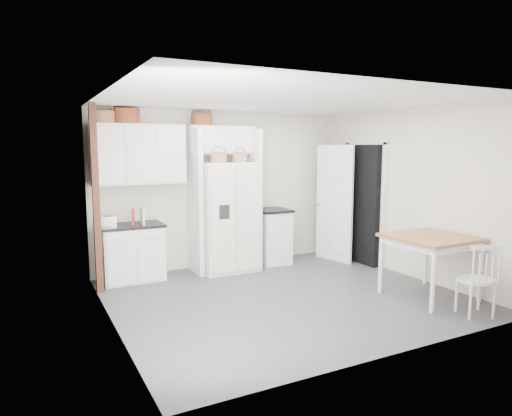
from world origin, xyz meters
TOP-DOWN VIEW (x-y plane):
  - floor at (0.00, 0.00)m, footprint 4.50×4.50m
  - ceiling at (0.00, 0.00)m, footprint 4.50×4.50m
  - wall_back at (0.00, 2.00)m, footprint 4.50×0.00m
  - wall_left at (-2.25, 0.00)m, footprint 0.00×4.00m
  - wall_right at (2.25, 0.00)m, footprint 0.00×4.00m
  - refrigerator at (-0.15, 1.61)m, footprint 0.91×0.74m
  - base_cab_left at (-1.67, 1.70)m, footprint 0.89×0.56m
  - base_cab_right at (0.73, 1.70)m, footprint 0.52×0.62m
  - dining_table at (1.70, -0.91)m, footprint 1.02×1.02m
  - windsor_chair at (1.66, -1.65)m, footprint 0.53×0.51m
  - counter_left at (-1.67, 1.70)m, footprint 0.93×0.60m
  - counter_right at (0.73, 1.70)m, footprint 0.56×0.66m
  - toaster at (-2.01, 1.60)m, footprint 0.25×0.17m
  - cookbook_red at (-1.65, 1.62)m, footprint 0.07×0.16m
  - cookbook_cream at (-1.51, 1.62)m, footprint 0.05×0.17m
  - basket_upper_a at (-1.97, 1.83)m, footprint 0.31×0.31m
  - basket_upper_b at (-1.65, 1.83)m, footprint 0.38×0.38m
  - basket_bridge_a at (-0.47, 1.83)m, footprint 0.34×0.34m
  - basket_fridge_a at (-0.32, 1.51)m, footprint 0.26×0.26m
  - basket_fridge_b at (0.05, 1.51)m, footprint 0.24×0.24m
  - upper_cabinet at (-1.50, 1.83)m, footprint 1.40×0.34m
  - bridge_cabinet at (-0.15, 1.83)m, footprint 1.12×0.34m
  - fridge_panel_left at (-0.66, 1.70)m, footprint 0.08×0.60m
  - fridge_panel_right at (0.36, 1.70)m, footprint 0.08×0.60m
  - trim_post at (-2.20, 1.35)m, footprint 0.09×0.09m
  - doorway_void at (2.16, 1.00)m, footprint 0.18×0.85m
  - door_slab at (1.80, 1.33)m, footprint 0.21×0.79m

SIDE VIEW (x-z plane):
  - floor at x=0.00m, z-range 0.00..0.00m
  - base_cab_left at x=-1.67m, z-range 0.00..0.82m
  - dining_table at x=1.70m, z-range 0.00..0.84m
  - windsor_chair at x=1.66m, z-range 0.00..0.87m
  - base_cab_right at x=0.73m, z-range 0.00..0.91m
  - counter_left at x=-1.67m, z-range 0.82..0.86m
  - refrigerator at x=-0.15m, z-range 0.00..1.77m
  - counter_right at x=0.73m, z-range 0.91..0.95m
  - toaster at x=-2.01m, z-range 0.86..1.02m
  - cookbook_red at x=-1.65m, z-range 0.86..1.10m
  - cookbook_cream at x=-1.51m, z-range 0.86..1.12m
  - doorway_void at x=2.16m, z-range 0.00..2.05m
  - door_slab at x=1.80m, z-range 0.00..2.05m
  - fridge_panel_left at x=-0.66m, z-range 0.00..2.30m
  - fridge_panel_right at x=0.36m, z-range 0.00..2.30m
  - wall_back at x=0.00m, z-range -0.95..3.55m
  - wall_left at x=-2.25m, z-range -0.70..3.30m
  - wall_right at x=2.25m, z-range -0.70..3.30m
  - trim_post at x=-2.20m, z-range 0.00..2.60m
  - basket_fridge_b at x=0.05m, z-range 1.77..1.90m
  - basket_fridge_a at x=-0.32m, z-range 1.77..1.91m
  - upper_cabinet at x=-1.50m, z-range 1.45..2.35m
  - bridge_cabinet at x=-0.15m, z-range 1.90..2.35m
  - basket_upper_a at x=-1.97m, z-range 2.35..2.53m
  - basket_bridge_a at x=-0.47m, z-range 2.35..2.54m
  - basket_upper_b at x=-1.65m, z-range 2.35..2.57m
  - ceiling at x=0.00m, z-range 2.60..2.60m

